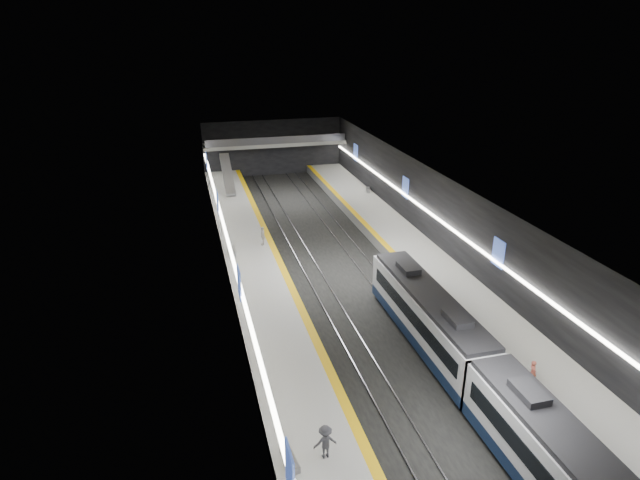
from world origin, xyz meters
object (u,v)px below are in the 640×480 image
object	(u,v)px
passenger_left_b	(325,442)
escalator	(228,175)
bench_right_far	(368,190)
train	(485,380)
passenger_left_a	(263,236)
bench_left_far	(232,251)
bench_left_near	(290,460)
passenger_right_a	(533,373)

from	to	relation	value
passenger_left_b	escalator	bearing A→B (deg)	-92.74
escalator	bench_right_far	distance (m)	17.99
train	bench_right_far	xyz separation A→B (m)	(7.00, 39.49, -0.99)
passenger_left_a	passenger_left_b	xyz separation A→B (m)	(-1.30, -27.65, 0.01)
passenger_left_a	bench_left_far	bearing A→B (deg)	-65.53
bench_left_near	passenger_left_a	distance (m)	27.81
bench_right_far	passenger_left_a	xyz separation A→B (m)	(-15.62, -13.85, 0.70)
escalator	passenger_left_b	size ratio (longest dim) A/B	4.36
bench_left_near	escalator	bearing A→B (deg)	79.25
bench_right_far	passenger_left_b	size ratio (longest dim) A/B	0.91
passenger_left_a	bench_left_near	bearing A→B (deg)	-4.88
train	passenger_left_a	xyz separation A→B (m)	(-8.62, 25.63, -0.29)
bench_left_far	passenger_right_a	xyz separation A→B (m)	(15.03, -24.02, 0.62)
passenger_right_a	passenger_left_b	bearing A→B (deg)	109.33
bench_left_near	passenger_left_a	xyz separation A→B (m)	(3.06, 27.64, 0.71)
escalator	bench_left_far	world-z (taller)	escalator
train	passenger_right_a	distance (m)	3.38
bench_right_far	passenger_left_b	xyz separation A→B (m)	(-16.92, -41.50, 0.71)
passenger_right_a	escalator	bearing A→B (deg)	25.94
train	escalator	distance (m)	46.23
bench_left_far	passenger_left_b	distance (m)	26.41
bench_left_near	passenger_left_b	world-z (taller)	passenger_left_b
bench_right_far	passenger_left_a	distance (m)	20.89
escalator	passenger_left_b	bearing A→B (deg)	-89.90
bench_left_near	bench_left_far	xyz separation A→B (m)	(-0.01, 26.33, 0.01)
bench_left_far	passenger_left_b	size ratio (longest dim) A/B	0.95
bench_left_near	passenger_left_a	size ratio (longest dim) A/B	0.90
bench_left_near	bench_left_far	size ratio (longest dim) A/B	0.94
passenger_left_b	passenger_left_a	bearing A→B (deg)	-95.52
escalator	passenger_right_a	size ratio (longest dim) A/B	4.80
passenger_left_a	passenger_left_b	size ratio (longest dim) A/B	0.99
escalator	bench_left_near	bearing A→B (deg)	-92.04
passenger_left_a	passenger_left_b	world-z (taller)	passenger_left_b
train	bench_left_near	xyz separation A→B (m)	(-11.67, -2.00, -1.00)
escalator	bench_left_near	world-z (taller)	escalator
escalator	bench_left_near	xyz separation A→B (m)	(-1.67, -47.13, -1.70)
bench_left_far	bench_left_near	bearing A→B (deg)	-86.74
escalator	passenger_right_a	bearing A→B (deg)	-73.42
escalator	passenger_left_b	world-z (taller)	escalator
escalator	passenger_left_a	xyz separation A→B (m)	(1.38, -19.50, -0.99)
bench_left_near	bench_right_far	size ratio (longest dim) A/B	0.98
train	escalator	xyz separation A→B (m)	(-10.00, 45.13, 0.70)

